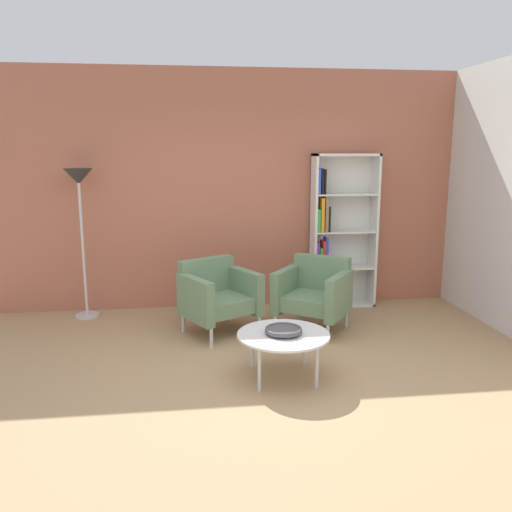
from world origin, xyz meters
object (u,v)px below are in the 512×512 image
Objects in this scene: coffee_table_low at (283,337)px; armchair_by_bookshelf at (314,292)px; floor_lamp_torchiere at (79,194)px; bookshelf_tall at (336,235)px; decorative_bowl at (283,330)px; armchair_near_window at (217,295)px.

armchair_by_bookshelf is (0.56, 1.22, 0.04)m from coffee_table_low.
bookshelf_tall is at bearing 1.94° from floor_lamp_torchiere.
coffee_table_low is 2.50× the size of decorative_bowl.
armchair_by_bookshelf reaches higher than coffee_table_low.
decorative_bowl is 0.34× the size of armchair_by_bookshelf.
decorative_bowl is at bearing -44.34° from floor_lamp_torchiere.
floor_lamp_torchiere is (-3.05, -0.10, 0.54)m from bookshelf_tall.
floor_lamp_torchiere reaches higher than decorative_bowl.
coffee_table_low is 1.34m from armchair_near_window.
armchair_near_window is at bearing -146.28° from armchair_by_bookshelf.
decorative_bowl is at bearing -116.50° from bookshelf_tall.
bookshelf_tall is at bearing 63.50° from decorative_bowl.
floor_lamp_torchiere is (-2.01, 1.97, 1.08)m from coffee_table_low.
armchair_near_window reaches higher than decorative_bowl.
decorative_bowl is 2.99m from floor_lamp_torchiere.
floor_lamp_torchiere is at bearing 135.66° from decorative_bowl.
armchair_near_window is 0.53× the size of floor_lamp_torchiere.
armchair_by_bookshelf is 0.54× the size of floor_lamp_torchiere.
armchair_near_window is 1.97m from floor_lamp_torchiere.
bookshelf_tall reaches higher than armchair_by_bookshelf.
bookshelf_tall is 1.81m from armchair_near_window.
bookshelf_tall reaches higher than decorative_bowl.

